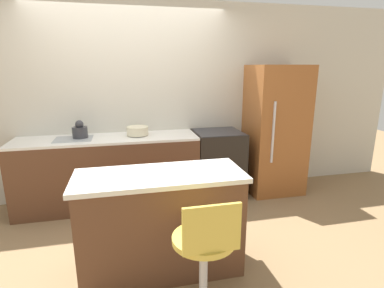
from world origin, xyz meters
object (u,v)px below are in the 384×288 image
object	(u,v)px
refrigerator	(275,130)
kettle	(80,131)
mixing_bowl	(138,131)
oven_range	(218,164)
stool_chair	(205,261)

from	to	relation	value
refrigerator	kettle	world-z (taller)	refrigerator
kettle	mixing_bowl	distance (m)	0.70
refrigerator	mixing_bowl	distance (m)	1.91
oven_range	mixing_bowl	distance (m)	1.19
stool_chair	refrigerator	bearing A→B (deg)	52.19
oven_range	mixing_bowl	bearing A→B (deg)	178.06
refrigerator	mixing_bowl	xyz separation A→B (m)	(-1.90, 0.05, 0.07)
oven_range	kettle	bearing A→B (deg)	178.82
oven_range	stool_chair	size ratio (longest dim) A/B	0.95
stool_chair	oven_range	bearing A→B (deg)	69.91
oven_range	kettle	size ratio (longest dim) A/B	4.19
kettle	mixing_bowl	bearing A→B (deg)	0.00
oven_range	kettle	distance (m)	1.85
refrigerator	stool_chair	size ratio (longest dim) A/B	1.86
mixing_bowl	refrigerator	bearing A→B (deg)	-1.61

